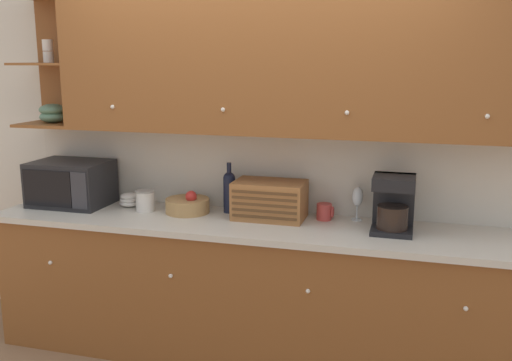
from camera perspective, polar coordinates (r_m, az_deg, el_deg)
name	(u,v)px	position (r m, az deg, el deg)	size (l,w,h in m)	color
ground_plane	(264,335)	(4.20, 0.84, -15.15)	(24.00, 24.00, 0.00)	#896647
wall_back	(266,154)	(3.82, 1.01, 2.69)	(5.77, 0.06, 2.60)	beige
counter_unit	(252,290)	(3.73, -0.40, -10.94)	(3.39, 0.65, 0.92)	brown
backsplash_panel	(265,170)	(3.80, 0.87, 1.04)	(3.37, 0.01, 0.55)	beige
upper_cabinets	(285,62)	(3.51, 2.94, 11.76)	(3.37, 0.39, 0.88)	brown
microwave	(71,183)	(4.16, -18.00, -0.26)	(0.52, 0.39, 0.31)	black
bowl_stack_on_counter	(130,200)	(4.04, -12.52, -1.90)	(0.14, 0.14, 0.09)	silver
storage_canister	(145,201)	(3.88, -11.02, -2.01)	(0.13, 0.13, 0.14)	silver
fruit_basket	(188,205)	(3.81, -6.85, -2.46)	(0.29, 0.29, 0.15)	#A87F4C
wine_bottle	(229,190)	(3.77, -2.69, -0.96)	(0.08, 0.08, 0.34)	black
bread_box	(270,200)	(3.63, 1.38, -1.95)	(0.45, 0.29, 0.24)	#996033
mug	(325,212)	(3.64, 6.88, -3.12)	(0.11, 0.10, 0.10)	#B73D38
wine_glass	(357,198)	(3.64, 10.11, -1.70)	(0.07, 0.07, 0.21)	silver
coffee_maker	(393,204)	(3.43, 13.56, -2.26)	(0.24, 0.25, 0.34)	black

